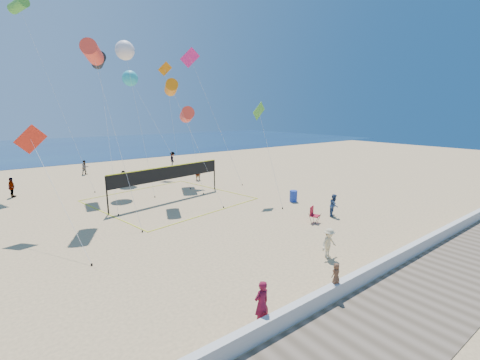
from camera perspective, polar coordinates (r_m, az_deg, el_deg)
ground at (r=15.08m, az=8.37°, el=-14.55°), size 120.00×120.00×0.00m
ocean at (r=72.31m, az=-29.42°, el=5.10°), size 140.00×50.00×0.03m
seawall at (r=13.28m, az=18.12°, el=-17.48°), size 32.00×0.30×0.60m
boardwalk at (r=12.60m, az=26.03°, el=-21.40°), size 32.00×3.60×0.03m
woman at (r=10.85m, az=3.86°, el=-21.11°), size 0.57×0.38×1.56m
toddler at (r=12.58m, az=16.72°, el=-15.60°), size 0.38×0.26×0.76m
bystander_a at (r=21.90m, az=16.38°, el=-4.33°), size 0.89×0.81×1.48m
bystander_b at (r=15.80m, az=15.53°, el=-10.76°), size 0.93×0.54×1.43m
far_person_0 at (r=31.52m, az=-35.51°, el=-1.08°), size 0.73×1.02×1.61m
far_person_1 at (r=31.37m, az=-19.98°, el=0.25°), size 1.42×0.88×1.46m
far_person_2 at (r=32.52m, az=-7.51°, el=1.40°), size 0.66×0.70×1.61m
far_person_3 at (r=38.95m, az=-25.84°, el=2.01°), size 0.89×0.77×1.58m
far_person_4 at (r=41.23m, az=-11.88°, el=3.63°), size 1.04×1.35×1.85m
camp_chair at (r=20.42m, az=12.92°, el=-5.84°), size 0.68×0.79×1.11m
trash_barrel at (r=24.84m, az=9.47°, el=-2.84°), size 0.74×0.74×0.86m
volleyball_net at (r=25.27m, az=-12.68°, el=0.57°), size 11.56×11.44×2.66m
kite_0 at (r=23.73m, az=-24.77°, el=19.91°), size 1.90×7.01×11.08m
kite_1 at (r=30.06m, az=-23.85°, el=18.87°), size 2.24×8.98×11.43m
kite_2 at (r=25.36m, az=-12.14°, el=15.77°), size 2.34×5.79×9.10m
kite_3 at (r=20.93m, az=-32.90°, el=5.34°), size 2.03×6.91×6.07m
kite_4 at (r=24.65m, az=3.63°, el=11.17°), size 1.41×3.54×7.51m
kite_5 at (r=33.43m, az=-8.46°, el=19.79°), size 2.76×6.48×12.88m
kite_6 at (r=31.28m, az=-19.80°, el=20.86°), size 2.14×6.40×12.72m
kite_7 at (r=34.98m, az=-18.96°, el=16.72°), size 3.00×9.15×10.76m
kite_8 at (r=36.49m, az=-34.68°, el=24.14°), size 4.06×7.85×16.24m
kite_9 at (r=37.08m, az=-13.01°, el=17.53°), size 1.38×2.92×12.04m
kite_10 at (r=30.49m, az=-9.43°, el=11.38°), size 2.19×6.01×7.25m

